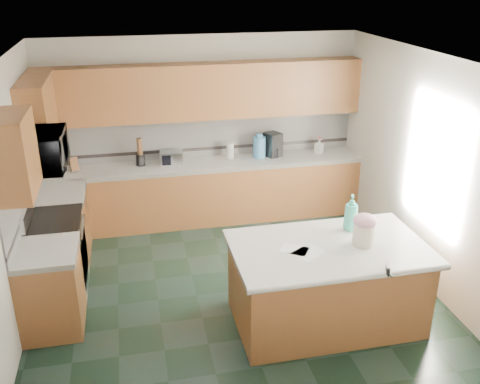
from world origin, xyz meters
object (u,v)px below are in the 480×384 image
object	(u,v)px
island_base	(326,286)
toaster_oven	(171,158)
island_top	(329,248)
knife_block	(74,164)
treat_jar	(364,234)
coffee_maker	(273,145)
soap_bottle_island	(351,212)

from	to	relation	value
island_base	toaster_oven	distance (m)	3.17
island_top	knife_block	xyz separation A→B (m)	(-2.70, 2.82, 0.13)
treat_jar	knife_block	size ratio (longest dim) A/B	1.19
treat_jar	knife_block	world-z (taller)	treat_jar
island_top	coffee_maker	size ratio (longest dim) A/B	5.61
island_base	toaster_oven	xyz separation A→B (m)	(-1.34, 2.82, 0.58)
treat_jar	coffee_maker	size ratio (longest dim) A/B	0.64
treat_jar	island_top	bearing A→B (deg)	-177.96
island_top	soap_bottle_island	xyz separation A→B (m)	(0.36, 0.31, 0.23)
soap_bottle_island	toaster_oven	world-z (taller)	soap_bottle_island
treat_jar	coffee_maker	world-z (taller)	coffee_maker
toaster_oven	coffee_maker	world-z (taller)	coffee_maker
island_base	coffee_maker	xyz separation A→B (m)	(0.18, 2.85, 0.67)
soap_bottle_island	knife_block	size ratio (longest dim) A/B	2.08
knife_block	coffee_maker	bearing A→B (deg)	-18.98
treat_jar	soap_bottle_island	world-z (taller)	soap_bottle_island
island_base	soap_bottle_island	xyz separation A→B (m)	(0.36, 0.31, 0.69)
island_base	knife_block	distance (m)	3.95
treat_jar	coffee_maker	distance (m)	2.89
island_top	toaster_oven	xyz separation A→B (m)	(-1.34, 2.82, 0.12)
island_base	knife_block	world-z (taller)	knife_block
island_top	treat_jar	distance (m)	0.38
treat_jar	coffee_maker	xyz separation A→B (m)	(-0.17, 2.88, 0.06)
soap_bottle_island	island_top	bearing A→B (deg)	-117.28
treat_jar	knife_block	bearing A→B (deg)	145.35
island_base	coffee_maker	world-z (taller)	coffee_maker
coffee_maker	toaster_oven	bearing A→B (deg)	156.93
knife_block	toaster_oven	world-z (taller)	knife_block
toaster_oven	coffee_maker	size ratio (longest dim) A/B	0.90
island_top	knife_block	bearing A→B (deg)	133.49
soap_bottle_island	toaster_oven	distance (m)	3.03
island_base	coffee_maker	distance (m)	2.93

